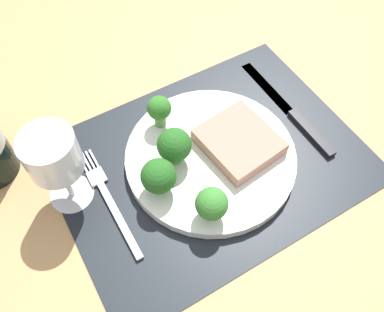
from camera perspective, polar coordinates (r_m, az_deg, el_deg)
ground_plane at (r=62.97cm, az=2.51°, el=-1.43°), size 140.00×110.00×3.00cm
placemat at (r=61.58cm, az=2.56°, el=-0.63°), size 44.93×33.52×0.30cm
plate at (r=60.78cm, az=2.60°, el=-0.14°), size 25.35×25.35×1.60cm
steak at (r=60.35cm, az=6.58°, el=2.03°), size 10.99×11.79×2.24cm
broccoli_center at (r=56.70cm, az=-2.49°, el=1.47°), size 4.93×4.93×6.09cm
broccoli_front_edge at (r=52.46cm, az=2.78°, el=-6.74°), size 4.39×4.39×5.51cm
broccoli_back_left at (r=54.29cm, az=-4.70°, el=-2.87°), size 4.86×4.86×5.90cm
broccoli_near_fork at (r=60.87cm, az=-4.60°, el=6.52°), size 3.67×3.67×5.59cm
fork at (r=58.92cm, az=-11.53°, el=-6.04°), size 2.40×19.20×0.50cm
knife at (r=68.25cm, az=14.01°, el=5.74°), size 1.80×23.00×0.80cm
wine_glass at (r=53.31cm, az=-18.83°, el=-0.25°), size 6.99×6.99×13.41cm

